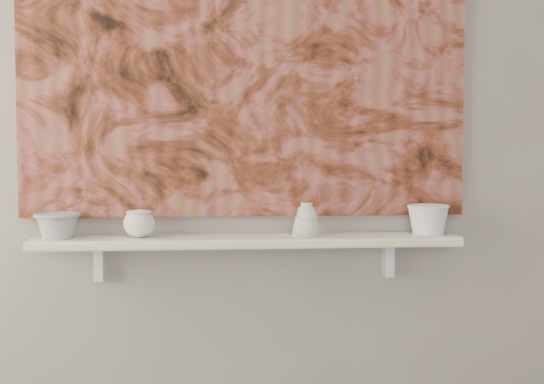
{
  "coord_description": "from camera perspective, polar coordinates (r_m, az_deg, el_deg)",
  "views": [
    {
      "loc": [
        -0.14,
        -0.97,
        1.23
      ],
      "look_at": [
        0.08,
        1.49,
        1.08
      ],
      "focal_mm": 50.0,
      "sensor_mm": 36.0,
      "label": 1
    }
  ],
  "objects": [
    {
      "name": "bowl_white",
      "position": [
        2.6,
        11.67,
        -2.04
      ],
      "size": [
        0.16,
        0.16,
        0.1
      ],
      "primitive_type": null,
      "rotation": [
        0.0,
        0.0,
        -0.12
      ],
      "color": "white",
      "rests_on": "shelf"
    },
    {
      "name": "bracket_right",
      "position": [
        2.65,
        8.74,
        -4.98
      ],
      "size": [
        0.03,
        0.06,
        0.12
      ],
      "primitive_type": "cube",
      "color": "silver",
      "rests_on": "wall_back"
    },
    {
      "name": "bell_vessel",
      "position": [
        2.51,
        2.62,
        -2.05
      ],
      "size": [
        0.11,
        0.11,
        0.11
      ],
      "primitive_type": null,
      "rotation": [
        0.0,
        0.0,
        0.07
      ],
      "color": "beige",
      "rests_on": "shelf"
    },
    {
      "name": "cup_cream",
      "position": [
        2.5,
        -9.97,
        -2.35
      ],
      "size": [
        0.12,
        0.12,
        0.09
      ],
      "primitive_type": null,
      "rotation": [
        0.0,
        0.0,
        -0.2
      ],
      "color": "beige",
      "rests_on": "shelf"
    },
    {
      "name": "shelf",
      "position": [
        2.5,
        -1.88,
        -3.71
      ],
      "size": [
        1.4,
        0.18,
        0.03
      ],
      "primitive_type": "cube",
      "color": "silver",
      "rests_on": "wall_back"
    },
    {
      "name": "bowl_grey",
      "position": [
        2.53,
        -15.85,
        -2.43
      ],
      "size": [
        0.18,
        0.18,
        0.09
      ],
      "primitive_type": null,
      "rotation": [
        0.0,
        0.0,
        0.23
      ],
      "color": "#9E9E9B",
      "rests_on": "shelf"
    },
    {
      "name": "wall_back",
      "position": [
        2.58,
        -2.02,
        6.2
      ],
      "size": [
        3.6,
        0.0,
        3.6
      ],
      "primitive_type": "plane",
      "rotation": [
        1.57,
        0.0,
        0.0
      ],
      "color": "gray",
      "rests_on": "floor"
    },
    {
      "name": "house_motif",
      "position": [
        2.61,
        7.94,
        3.54
      ],
      "size": [
        0.09,
        0.0,
        0.08
      ],
      "primitive_type": "cube",
      "color": "black",
      "rests_on": "painting"
    },
    {
      "name": "bracket_left",
      "position": [
        2.59,
        -12.88,
        -5.21
      ],
      "size": [
        0.03,
        0.06,
        0.12
      ],
      "primitive_type": "cube",
      "color": "silver",
      "rests_on": "wall_back"
    },
    {
      "name": "shelf_stripe",
      "position": [
        2.41,
        -1.75,
        -3.99
      ],
      "size": [
        1.4,
        0.01,
        0.02
      ],
      "primitive_type": "cube",
      "color": "beige",
      "rests_on": "shelf"
    },
    {
      "name": "painting",
      "position": [
        2.58,
        -2.01,
        10.44
      ],
      "size": [
        1.5,
        0.02,
        1.1
      ],
      "primitive_type": "cube",
      "color": "brown",
      "rests_on": "wall_back"
    }
  ]
}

